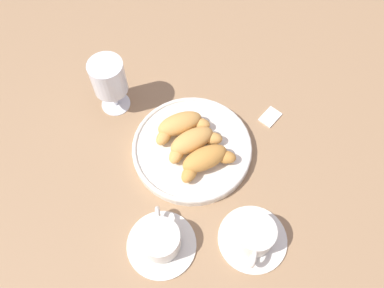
{
  "coord_description": "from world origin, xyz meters",
  "views": [
    {
      "loc": [
        0.18,
        0.33,
        0.74
      ],
      "look_at": [
        -0.03,
        -0.01,
        0.03
      ],
      "focal_mm": 35.54,
      "sensor_mm": 36.0,
      "label": 1
    }
  ],
  "objects_px": {
    "coffee_cup_far": "(254,236)",
    "sugar_packet": "(270,116)",
    "croissant_small": "(193,142)",
    "coffee_cup_near": "(161,241)",
    "croissant_large": "(180,125)",
    "croissant_extra": "(205,160)",
    "juice_glass_left": "(109,79)",
    "pastry_plate": "(192,148)"
  },
  "relations": [
    {
      "from": "coffee_cup_far",
      "to": "sugar_packet",
      "type": "distance_m",
      "value": 0.3
    },
    {
      "from": "croissant_small",
      "to": "coffee_cup_near",
      "type": "height_order",
      "value": "croissant_small"
    },
    {
      "from": "croissant_large",
      "to": "croissant_small",
      "type": "bearing_deg",
      "value": 91.67
    },
    {
      "from": "croissant_large",
      "to": "coffee_cup_near",
      "type": "height_order",
      "value": "croissant_large"
    },
    {
      "from": "croissant_small",
      "to": "croissant_extra",
      "type": "height_order",
      "value": "same"
    },
    {
      "from": "juice_glass_left",
      "to": "croissant_small",
      "type": "bearing_deg",
      "value": 114.07
    },
    {
      "from": "croissant_extra",
      "to": "juice_glass_left",
      "type": "relative_size",
      "value": 0.98
    },
    {
      "from": "pastry_plate",
      "to": "sugar_packet",
      "type": "bearing_deg",
      "value": 175.05
    },
    {
      "from": "croissant_large",
      "to": "juice_glass_left",
      "type": "bearing_deg",
      "value": -59.79
    },
    {
      "from": "pastry_plate",
      "to": "croissant_small",
      "type": "xyz_separation_m",
      "value": [
        0.0,
        0.0,
        0.03
      ]
    },
    {
      "from": "croissant_small",
      "to": "coffee_cup_far",
      "type": "relative_size",
      "value": 1.01
    },
    {
      "from": "croissant_extra",
      "to": "coffee_cup_far",
      "type": "height_order",
      "value": "croissant_extra"
    },
    {
      "from": "croissant_large",
      "to": "coffee_cup_far",
      "type": "distance_m",
      "value": 0.28
    },
    {
      "from": "coffee_cup_near",
      "to": "croissant_large",
      "type": "bearing_deg",
      "value": -128.59
    },
    {
      "from": "croissant_large",
      "to": "croissant_small",
      "type": "xyz_separation_m",
      "value": [
        -0.0,
        0.05,
        0.0
      ]
    },
    {
      "from": "coffee_cup_near",
      "to": "sugar_packet",
      "type": "bearing_deg",
      "value": -159.97
    },
    {
      "from": "croissant_small",
      "to": "croissant_extra",
      "type": "bearing_deg",
      "value": 91.01
    },
    {
      "from": "coffee_cup_near",
      "to": "juice_glass_left",
      "type": "distance_m",
      "value": 0.36
    },
    {
      "from": "pastry_plate",
      "to": "croissant_extra",
      "type": "bearing_deg",
      "value": 90.9
    },
    {
      "from": "croissant_large",
      "to": "coffee_cup_far",
      "type": "xyz_separation_m",
      "value": [
        -0.0,
        0.28,
        -0.02
      ]
    },
    {
      "from": "croissant_large",
      "to": "juice_glass_left",
      "type": "height_order",
      "value": "juice_glass_left"
    },
    {
      "from": "juice_glass_left",
      "to": "sugar_packet",
      "type": "bearing_deg",
      "value": 143.31
    },
    {
      "from": "croissant_large",
      "to": "coffee_cup_near",
      "type": "xyz_separation_m",
      "value": [
        0.16,
        0.2,
        -0.02
      ]
    },
    {
      "from": "coffee_cup_near",
      "to": "coffee_cup_far",
      "type": "distance_m",
      "value": 0.18
    },
    {
      "from": "croissant_extra",
      "to": "croissant_small",
      "type": "bearing_deg",
      "value": -88.99
    },
    {
      "from": "coffee_cup_far",
      "to": "juice_glass_left",
      "type": "xyz_separation_m",
      "value": [
        0.09,
        -0.43,
        0.07
      ]
    },
    {
      "from": "croissant_small",
      "to": "croissant_large",
      "type": "bearing_deg",
      "value": -88.33
    },
    {
      "from": "juice_glass_left",
      "to": "sugar_packet",
      "type": "distance_m",
      "value": 0.38
    },
    {
      "from": "juice_glass_left",
      "to": "sugar_packet",
      "type": "relative_size",
      "value": 2.8
    },
    {
      "from": "croissant_small",
      "to": "croissant_extra",
      "type": "distance_m",
      "value": 0.05
    },
    {
      "from": "croissant_small",
      "to": "coffee_cup_near",
      "type": "distance_m",
      "value": 0.21
    },
    {
      "from": "pastry_plate",
      "to": "juice_glass_left",
      "type": "height_order",
      "value": "juice_glass_left"
    },
    {
      "from": "croissant_small",
      "to": "pastry_plate",
      "type": "bearing_deg",
      "value": -90.9
    },
    {
      "from": "croissant_large",
      "to": "coffee_cup_near",
      "type": "relative_size",
      "value": 1.0
    },
    {
      "from": "sugar_packet",
      "to": "croissant_large",
      "type": "bearing_deg",
      "value": -35.64
    },
    {
      "from": "croissant_small",
      "to": "croissant_extra",
      "type": "relative_size",
      "value": 1.0
    },
    {
      "from": "croissant_large",
      "to": "juice_glass_left",
      "type": "xyz_separation_m",
      "value": [
        0.09,
        -0.15,
        0.05
      ]
    },
    {
      "from": "pastry_plate",
      "to": "croissant_small",
      "type": "distance_m",
      "value": 0.03
    },
    {
      "from": "juice_glass_left",
      "to": "pastry_plate",
      "type": "bearing_deg",
      "value": 114.41
    },
    {
      "from": "croissant_extra",
      "to": "coffee_cup_near",
      "type": "relative_size",
      "value": 1.01
    },
    {
      "from": "pastry_plate",
      "to": "croissant_extra",
      "type": "relative_size",
      "value": 1.92
    },
    {
      "from": "pastry_plate",
      "to": "croissant_extra",
      "type": "height_order",
      "value": "croissant_extra"
    }
  ]
}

